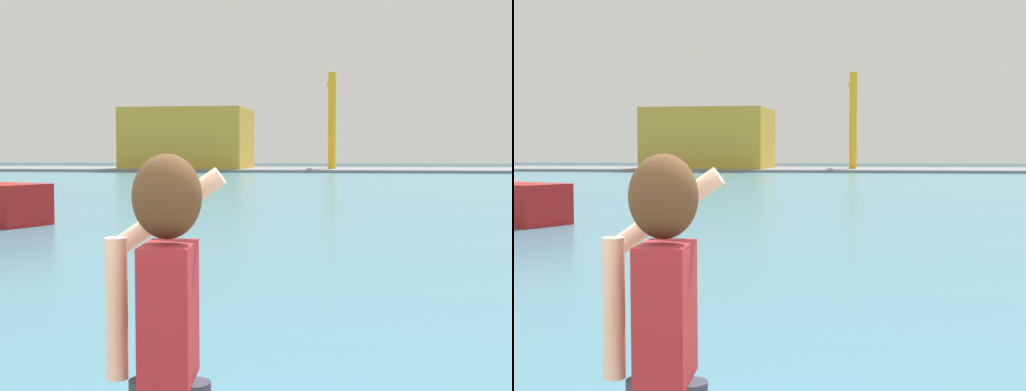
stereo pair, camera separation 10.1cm
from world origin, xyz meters
TOP-DOWN VIEW (x-y plane):
  - ground_plane at (0.00, 50.00)m, footprint 220.00×220.00m
  - harbor_water at (0.00, 52.00)m, footprint 140.00×100.00m
  - far_shore_dock at (0.00, 92.00)m, footprint 140.00×20.00m
  - person_photographer at (-0.26, 0.38)m, footprint 0.53×0.55m
  - warehouse_left at (-21.98, 90.21)m, footprint 15.88×12.51m
  - port_crane at (-3.00, 90.62)m, footprint 1.61×9.27m

SIDE VIEW (x-z plane):
  - ground_plane at x=0.00m, z-range 0.00..0.00m
  - harbor_water at x=0.00m, z-range 0.00..0.02m
  - far_shore_dock at x=0.00m, z-range 0.00..0.37m
  - person_photographer at x=-0.26m, z-range 0.88..2.62m
  - warehouse_left at x=-21.98m, z-range 0.37..8.22m
  - port_crane at x=-3.00m, z-range 1.75..14.12m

